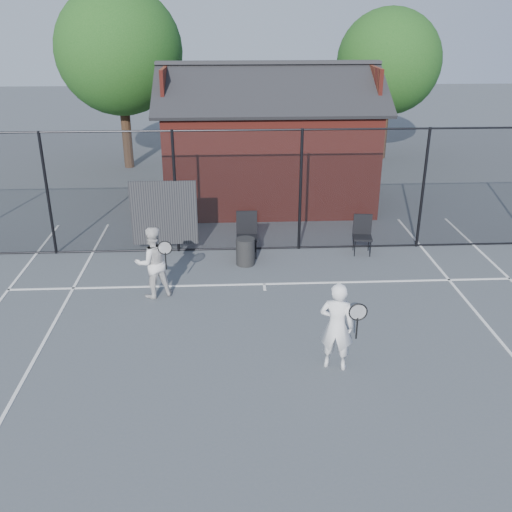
{
  "coord_description": "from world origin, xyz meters",
  "views": [
    {
      "loc": [
        -0.74,
        -8.16,
        5.46
      ],
      "look_at": [
        -0.23,
        2.01,
        1.1
      ],
      "focal_mm": 40.0,
      "sensor_mm": 36.0,
      "label": 1
    }
  ],
  "objects_px": {
    "waste_bin": "(245,252)",
    "player_front": "(337,326)",
    "clubhouse": "(268,150)",
    "player_back": "(153,262)",
    "chair_right": "(363,236)",
    "chair_left": "(247,236)"
  },
  "relations": [
    {
      "from": "waste_bin",
      "to": "chair_left",
      "type": "bearing_deg",
      "value": 83.83
    },
    {
      "from": "player_front",
      "to": "waste_bin",
      "type": "height_order",
      "value": "player_front"
    },
    {
      "from": "player_front",
      "to": "waste_bin",
      "type": "bearing_deg",
      "value": 107.33
    },
    {
      "from": "clubhouse",
      "to": "chair_right",
      "type": "distance_m",
      "value": 4.97
    },
    {
      "from": "player_back",
      "to": "waste_bin",
      "type": "distance_m",
      "value": 2.51
    },
    {
      "from": "clubhouse",
      "to": "player_front",
      "type": "bearing_deg",
      "value": -87.06
    },
    {
      "from": "chair_left",
      "to": "chair_right",
      "type": "distance_m",
      "value": 2.81
    },
    {
      "from": "chair_left",
      "to": "waste_bin",
      "type": "bearing_deg",
      "value": -95.1
    },
    {
      "from": "waste_bin",
      "to": "clubhouse",
      "type": "bearing_deg",
      "value": 79.98
    },
    {
      "from": "chair_left",
      "to": "chair_right",
      "type": "xyz_separation_m",
      "value": [
        2.81,
        0.0,
        -0.06
      ]
    },
    {
      "from": "player_front",
      "to": "chair_left",
      "type": "height_order",
      "value": "player_front"
    },
    {
      "from": "clubhouse",
      "to": "player_front",
      "type": "relative_size",
      "value": 4.2
    },
    {
      "from": "chair_left",
      "to": "clubhouse",
      "type": "bearing_deg",
      "value": 80.62
    },
    {
      "from": "clubhouse",
      "to": "chair_left",
      "type": "xyz_separation_m",
      "value": [
        -0.81,
        -4.4,
        -1.08
      ]
    },
    {
      "from": "clubhouse",
      "to": "waste_bin",
      "type": "xyz_separation_m",
      "value": [
        -0.87,
        -4.9,
        -1.29
      ]
    },
    {
      "from": "player_back",
      "to": "clubhouse",
      "type": "bearing_deg",
      "value": 66.32
    },
    {
      "from": "chair_right",
      "to": "waste_bin",
      "type": "relative_size",
      "value": 1.46
    },
    {
      "from": "clubhouse",
      "to": "waste_bin",
      "type": "bearing_deg",
      "value": -100.02
    },
    {
      "from": "waste_bin",
      "to": "chair_right",
      "type": "bearing_deg",
      "value": 9.89
    },
    {
      "from": "waste_bin",
      "to": "player_front",
      "type": "bearing_deg",
      "value": -72.67
    },
    {
      "from": "player_back",
      "to": "chair_right",
      "type": "bearing_deg",
      "value": 22.71
    },
    {
      "from": "waste_bin",
      "to": "player_back",
      "type": "bearing_deg",
      "value": -142.12
    }
  ]
}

